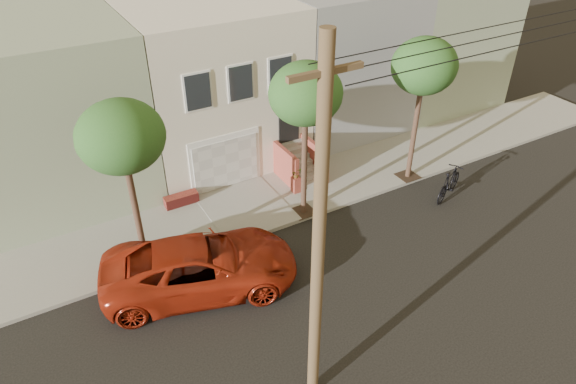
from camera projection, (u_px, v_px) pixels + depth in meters
ground at (337, 281)px, 17.93m from camera, size 90.00×90.00×0.00m
sidewalk at (265, 202)px, 21.74m from camera, size 40.00×3.70×0.15m
house_row at (205, 77)px, 23.95m from camera, size 33.10×11.70×7.00m
tree_left at (121, 138)px, 15.53m from camera, size 2.70×2.57×6.30m
tree_mid at (306, 95)px, 18.21m from camera, size 2.70×2.57×6.30m
tree_right at (424, 67)px, 20.48m from camera, size 2.70×2.57×6.30m
pickup_truck at (200, 266)px, 17.25m from camera, size 7.04×4.68×1.80m
motorcycle at (449, 183)px, 21.86m from camera, size 2.35×1.50×1.37m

